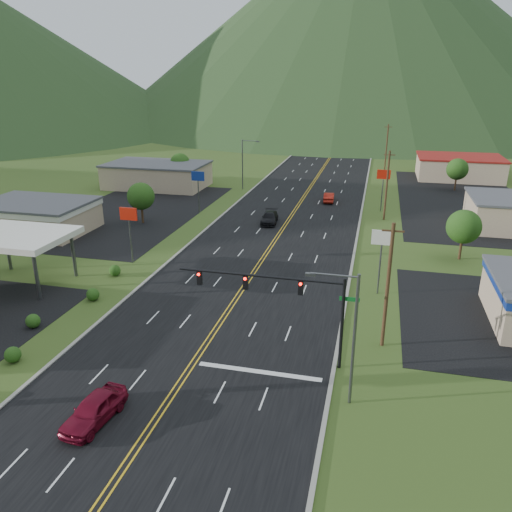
% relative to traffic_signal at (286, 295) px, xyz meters
% --- Properties ---
extents(ground, '(500.00, 500.00, 0.00)m').
position_rel_traffic_signal_xyz_m(ground, '(-6.48, -14.00, -5.33)').
color(ground, '#324A1A').
rests_on(ground, ground).
extents(road, '(20.00, 460.00, 0.04)m').
position_rel_traffic_signal_xyz_m(road, '(-6.48, -14.00, -5.33)').
color(road, black).
rests_on(road, ground).
extents(traffic_signal, '(13.10, 0.43, 7.00)m').
position_rel_traffic_signal_xyz_m(traffic_signal, '(0.00, 0.00, 0.00)').
color(traffic_signal, black).
rests_on(traffic_signal, ground).
extents(streetlight_east, '(3.28, 0.25, 9.00)m').
position_rel_traffic_signal_xyz_m(streetlight_east, '(4.70, -4.00, -0.15)').
color(streetlight_east, '#59595E').
rests_on(streetlight_east, ground).
extents(streetlight_west, '(3.28, 0.25, 9.00)m').
position_rel_traffic_signal_xyz_m(streetlight_west, '(-18.16, 56.00, -0.15)').
color(streetlight_west, '#59595E').
rests_on(streetlight_west, ground).
extents(gas_canopy, '(10.00, 8.00, 5.30)m').
position_rel_traffic_signal_xyz_m(gas_canopy, '(-28.48, 8.00, -0.46)').
color(gas_canopy, white).
rests_on(gas_canopy, ground).
extents(building_west_mid, '(14.40, 10.40, 4.10)m').
position_rel_traffic_signal_xyz_m(building_west_mid, '(-38.48, 24.00, -3.06)').
color(building_west_mid, tan).
rests_on(building_west_mid, ground).
extents(building_west_far, '(18.40, 11.40, 4.50)m').
position_rel_traffic_signal_xyz_m(building_west_far, '(-34.48, 54.00, -3.07)').
color(building_west_far, tan).
rests_on(building_west_far, ground).
extents(building_east_far, '(16.40, 12.40, 4.50)m').
position_rel_traffic_signal_xyz_m(building_east_far, '(21.52, 76.00, -3.07)').
color(building_east_far, tan).
rests_on(building_east_far, ground).
extents(pole_sign_west_a, '(2.00, 0.18, 6.40)m').
position_rel_traffic_signal_xyz_m(pole_sign_west_a, '(-20.48, 16.00, -0.28)').
color(pole_sign_west_a, '#59595E').
rests_on(pole_sign_west_a, ground).
extents(pole_sign_west_b, '(2.00, 0.18, 6.40)m').
position_rel_traffic_signal_xyz_m(pole_sign_west_b, '(-20.48, 38.00, -0.28)').
color(pole_sign_west_b, '#59595E').
rests_on(pole_sign_west_b, ground).
extents(pole_sign_east_a, '(2.00, 0.18, 6.40)m').
position_rel_traffic_signal_xyz_m(pole_sign_east_a, '(6.52, 14.00, -0.28)').
color(pole_sign_east_a, '#59595E').
rests_on(pole_sign_east_a, ground).
extents(pole_sign_east_b, '(2.00, 0.18, 6.40)m').
position_rel_traffic_signal_xyz_m(pole_sign_east_b, '(6.52, 46.00, -0.28)').
color(pole_sign_east_b, '#59595E').
rests_on(pole_sign_east_b, ground).
extents(tree_west_a, '(3.84, 3.84, 5.82)m').
position_rel_traffic_signal_xyz_m(tree_west_a, '(-26.48, 31.00, -1.44)').
color(tree_west_a, '#382314').
rests_on(tree_west_a, ground).
extents(tree_west_b, '(3.84, 3.84, 5.82)m').
position_rel_traffic_signal_xyz_m(tree_west_b, '(-31.48, 58.00, -1.44)').
color(tree_west_b, '#382314').
rests_on(tree_west_b, ground).
extents(tree_east_a, '(3.84, 3.84, 5.82)m').
position_rel_traffic_signal_xyz_m(tree_east_a, '(15.52, 26.00, -1.44)').
color(tree_east_a, '#382314').
rests_on(tree_east_a, ground).
extents(tree_east_b, '(3.84, 3.84, 5.82)m').
position_rel_traffic_signal_xyz_m(tree_east_b, '(19.52, 64.00, -1.44)').
color(tree_east_b, '#382314').
rests_on(tree_east_b, ground).
extents(utility_pole_a, '(1.60, 0.28, 10.00)m').
position_rel_traffic_signal_xyz_m(utility_pole_a, '(7.02, 4.00, -0.20)').
color(utility_pole_a, '#382314').
rests_on(utility_pole_a, ground).
extents(utility_pole_b, '(1.60, 0.28, 10.00)m').
position_rel_traffic_signal_xyz_m(utility_pole_b, '(7.02, 41.00, -0.20)').
color(utility_pole_b, '#382314').
rests_on(utility_pole_b, ground).
extents(utility_pole_c, '(1.60, 0.28, 10.00)m').
position_rel_traffic_signal_xyz_m(utility_pole_c, '(7.02, 81.00, -0.20)').
color(utility_pole_c, '#382314').
rests_on(utility_pole_c, ground).
extents(utility_pole_d, '(1.60, 0.28, 10.00)m').
position_rel_traffic_signal_xyz_m(utility_pole_d, '(7.02, 121.00, -0.20)').
color(utility_pole_d, '#382314').
rests_on(utility_pole_d, ground).
extents(mountain_n, '(220.00, 220.00, 85.00)m').
position_rel_traffic_signal_xyz_m(mountain_n, '(-6.48, 206.00, 37.17)').
color(mountain_n, '#173116').
rests_on(mountain_n, ground).
extents(car_red_near, '(2.55, 5.12, 1.68)m').
position_rel_traffic_signal_xyz_m(car_red_near, '(-10.01, -9.64, -4.49)').
color(car_red_near, maroon).
rests_on(car_red_near, ground).
extents(car_dark_mid, '(2.66, 5.49, 1.54)m').
position_rel_traffic_signal_xyz_m(car_dark_mid, '(-8.82, 35.11, -4.56)').
color(car_dark_mid, black).
rests_on(car_dark_mid, ground).
extents(car_red_far, '(1.94, 4.80, 1.55)m').
position_rel_traffic_signal_xyz_m(car_red_far, '(-1.94, 49.80, -4.55)').
color(car_red_far, maroon).
rests_on(car_red_far, ground).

